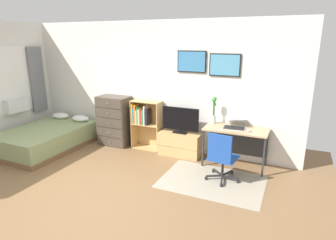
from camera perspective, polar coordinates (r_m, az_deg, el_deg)
The scene contains 13 objects.
ground_plane at distance 4.71m, azimuth -16.56°, elevation -14.46°, with size 7.20×7.20×0.00m, color brown.
wall_back_with_posters at distance 6.18m, azimuth -2.68°, elevation 6.76°, with size 6.12×0.09×2.70m.
area_rug at distance 5.02m, azimuth 8.75°, elevation -11.92°, with size 1.70×1.20×0.01m, color #9E937F.
bed at distance 6.88m, azimuth -22.87°, elevation -3.21°, with size 1.41×2.05×0.58m.
dresser at distance 6.57m, azimuth -10.59°, elevation -0.13°, with size 0.72×0.46×1.11m.
bookshelf at distance 6.22m, azimuth -4.66°, elevation -0.13°, with size 0.65×0.30×1.06m.
tv_stand at distance 5.95m, azimuth 2.46°, elevation -4.72°, with size 0.86×0.41×0.48m.
television at distance 5.77m, azimuth 2.44°, elevation -0.08°, with size 0.78×0.16×0.53m.
desk at distance 5.53m, azimuth 13.44°, elevation -2.82°, with size 1.15×0.57×0.74m.
office_chair at distance 4.86m, azimuth 10.57°, elevation -7.05°, with size 0.57×0.58×0.86m.
laptop at distance 5.47m, azimuth 13.12°, elevation -0.72°, with size 0.44×0.46×0.17m.
computer_mouse at distance 5.31m, azimuth 15.82°, elevation -2.01°, with size 0.06×0.10×0.03m, color silver.
bamboo_vase at distance 5.59m, azimuth 9.09°, elevation 1.96°, with size 0.10×0.10×0.53m.
Camera 1 is at (2.79, -3.01, 2.32)m, focal length 30.70 mm.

